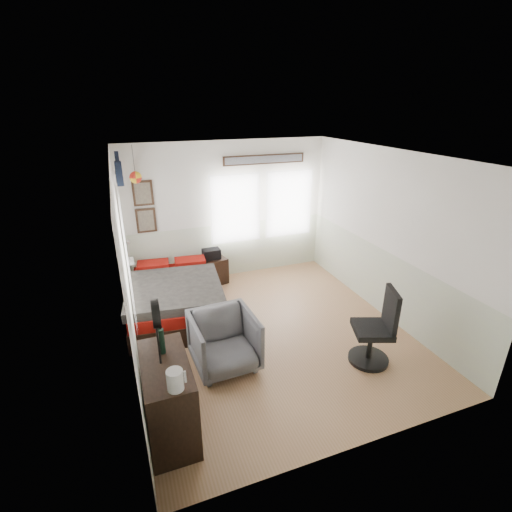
% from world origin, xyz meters
% --- Properties ---
extents(ground_plane, '(4.00, 4.50, 0.01)m').
position_xyz_m(ground_plane, '(0.00, 0.00, -0.01)').
color(ground_plane, '#9C6F48').
extents(room_shell, '(4.02, 4.52, 2.71)m').
position_xyz_m(room_shell, '(-0.08, 0.19, 1.61)').
color(room_shell, silver).
rests_on(room_shell, ground_plane).
extents(wall_decor, '(3.55, 1.32, 1.44)m').
position_xyz_m(wall_decor, '(-1.10, 1.96, 2.10)').
color(wall_decor, '#392215').
rests_on(wall_decor, room_shell).
extents(bed, '(1.63, 2.16, 0.65)m').
position_xyz_m(bed, '(-1.30, 1.05, 0.32)').
color(bed, black).
rests_on(bed, ground_plane).
extents(dresser, '(0.48, 1.00, 0.90)m').
position_xyz_m(dresser, '(-1.74, -1.35, 0.45)').
color(dresser, black).
rests_on(dresser, ground_plane).
extents(armchair, '(0.86, 0.89, 0.77)m').
position_xyz_m(armchair, '(-0.89, -0.51, 0.38)').
color(armchair, '#535358').
rests_on(armchair, ground_plane).
extents(nightstand, '(0.60, 0.53, 0.52)m').
position_xyz_m(nightstand, '(-0.43, 1.99, 0.26)').
color(nightstand, black).
rests_on(nightstand, ground_plane).
extents(task_chair, '(0.63, 0.63, 1.10)m').
position_xyz_m(task_chair, '(1.06, -1.13, 0.45)').
color(task_chair, black).
rests_on(task_chair, ground_plane).
extents(kettle, '(0.18, 0.15, 0.21)m').
position_xyz_m(kettle, '(-1.69, -1.75, 1.00)').
color(kettle, silver).
rests_on(kettle, dresser).
extents(bottle, '(0.07, 0.07, 0.29)m').
position_xyz_m(bottle, '(-1.73, -1.17, 1.04)').
color(bottle, black).
rests_on(bottle, dresser).
extents(stand_fan, '(0.09, 0.30, 0.72)m').
position_xyz_m(stand_fan, '(-1.76, -1.33, 1.46)').
color(stand_fan, black).
rests_on(stand_fan, dresser).
extents(black_bag, '(0.34, 0.23, 0.19)m').
position_xyz_m(black_bag, '(-0.43, 1.99, 0.62)').
color(black_bag, black).
rests_on(black_bag, nightstand).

